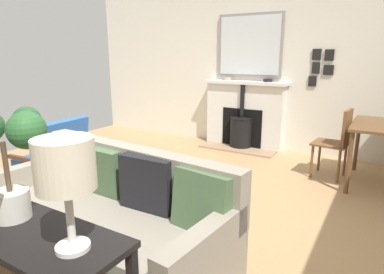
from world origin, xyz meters
The scene contains 12 objects.
ground_plane centered at (0.00, 0.00, 0.00)m, with size 5.67×6.31×0.01m, color tan.
wall_left centered at (-2.84, 0.00, 1.31)m, with size 0.12×6.31×2.62m, color silver.
fireplace centered at (-2.63, -0.01, 0.49)m, with size 0.59×1.39×1.10m.
mirror_over_mantel centered at (-2.75, -0.01, 1.66)m, with size 0.04×1.08×0.99m.
mantel_bowl_near centered at (-2.66, -0.35, 1.13)m, with size 0.15×0.15×0.05m.
mantel_bowl_far centered at (-2.66, 0.36, 1.13)m, with size 0.15×0.15×0.04m.
sofa centered at (0.93, 0.41, 0.38)m, with size 0.97×1.94×0.85m.
ottoman centered at (0.10, 0.40, 0.25)m, with size 0.73×0.86×0.41m.
armchair_accent centered at (0.20, -1.09, 0.46)m, with size 0.72×0.65×0.84m.
table_lamp_far_end centered at (1.67, 0.99, 1.09)m, with size 0.23×0.23×0.47m.
dining_chair_near_fireplace centered at (-1.84, 1.55, 0.52)m, with size 0.44×0.44×0.88m.
photo_gallery_row centered at (-2.76, 1.11, 1.37)m, with size 0.02×0.34×0.54m.
Camera 1 is at (2.45, 2.02, 1.52)m, focal length 30.80 mm.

